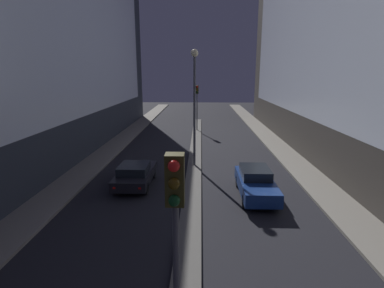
% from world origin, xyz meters
% --- Properties ---
extents(building_left, '(6.01, 43.21, 19.20)m').
position_xyz_m(building_left, '(-11.26, 21.60, 9.60)').
color(building_left, '#2D333D').
rests_on(building_left, ground).
extents(building_right, '(6.01, 43.21, 18.56)m').
position_xyz_m(building_right, '(11.26, 21.60, 9.29)').
color(building_right, '#423D38').
rests_on(building_right, ground).
extents(median_strip, '(0.96, 38.83, 0.14)m').
position_xyz_m(median_strip, '(0.00, 20.41, 0.07)').
color(median_strip, '#56544F').
rests_on(median_strip, ground).
extents(traffic_light_near, '(0.32, 0.42, 4.95)m').
position_xyz_m(traffic_light_near, '(0.00, 3.30, 3.76)').
color(traffic_light_near, '#4C4C51').
rests_on(traffic_light_near, median_strip).
extents(traffic_light_mid, '(0.32, 0.42, 4.95)m').
position_xyz_m(traffic_light_mid, '(0.00, 31.84, 3.76)').
color(traffic_light_mid, '#4C4C51').
rests_on(traffic_light_mid, median_strip).
extents(street_lamp, '(0.49, 0.49, 7.76)m').
position_xyz_m(street_lamp, '(0.00, 18.63, 5.30)').
color(street_lamp, '#4C4C51').
rests_on(street_lamp, median_strip).
extents(car_left_lane, '(1.89, 4.17, 1.35)m').
position_xyz_m(car_left_lane, '(-3.36, 14.91, 0.70)').
color(car_left_lane, black).
rests_on(car_left_lane, ground).
extents(car_right_lane, '(1.74, 4.49, 1.48)m').
position_xyz_m(car_right_lane, '(3.36, 13.59, 0.76)').
color(car_right_lane, navy).
rests_on(car_right_lane, ground).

